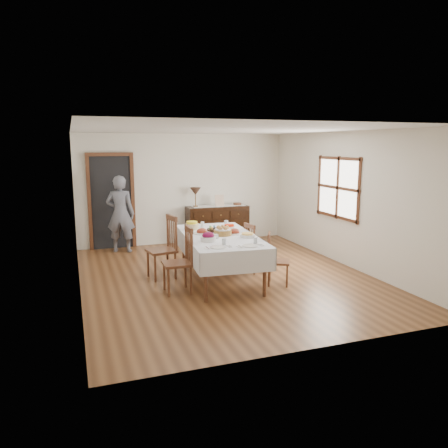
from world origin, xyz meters
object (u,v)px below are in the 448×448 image
object	(u,v)px
table_lamp	(195,192)
chair_right_near	(276,259)
person	(120,211)
chair_left_near	(180,259)
dining_table	(220,241)
sideboard	(217,224)
chair_left_far	(164,247)
chair_right_far	(255,247)

from	to	relation	value
table_lamp	chair_right_near	bearing A→B (deg)	-82.81
person	chair_left_near	bearing A→B (deg)	120.58
dining_table	sideboard	bearing A→B (deg)	77.03
sideboard	table_lamp	distance (m)	0.96
dining_table	table_lamp	distance (m)	2.98
chair_right_near	person	distance (m)	3.93
person	table_lamp	world-z (taller)	person
chair_left_far	table_lamp	world-z (taller)	table_lamp
person	table_lamp	size ratio (longest dim) A/B	3.94
chair_left_far	chair_right_near	world-z (taller)	chair_left_far
sideboard	person	size ratio (longest dim) A/B	0.82
chair_left_far	chair_left_near	bearing A→B (deg)	-3.66
chair_right_near	sideboard	distance (m)	3.40
dining_table	person	size ratio (longest dim) A/B	1.34
sideboard	person	bearing A→B (deg)	-175.43
chair_right_near	table_lamp	bearing A→B (deg)	35.26
chair_left_near	table_lamp	xyz separation A→B (m)	(1.18, 3.28, 0.71)
person	chair_right_near	bearing A→B (deg)	144.05
chair_left_far	table_lamp	distance (m)	2.82
chair_right_far	chair_right_near	bearing A→B (deg)	174.44
chair_left_near	table_lamp	distance (m)	3.56
sideboard	person	world-z (taller)	person
chair_right_near	person	world-z (taller)	person
chair_left_far	person	world-z (taller)	person
dining_table	sideboard	distance (m)	3.02
chair_left_near	person	world-z (taller)	person
chair_right_far	sideboard	size ratio (longest dim) A/B	0.62
chair_right_far	person	bearing A→B (deg)	34.34
table_lamp	chair_left_far	bearing A→B (deg)	-117.50
sideboard	chair_left_far	bearing A→B (deg)	-126.90
chair_right_near	table_lamp	size ratio (longest dim) A/B	1.93
person	table_lamp	bearing A→B (deg)	-153.22
chair_right_near	chair_right_far	xyz separation A→B (m)	(-0.03, 0.81, 0.01)
dining_table	chair_left_far	world-z (taller)	chair_left_far
chair_right_near	person	size ratio (longest dim) A/B	0.49
table_lamp	sideboard	bearing A→B (deg)	-4.36
dining_table	chair_right_near	world-z (taller)	chair_right_near
chair_left_near	chair_right_near	bearing A→B (deg)	85.35
dining_table	chair_right_near	bearing A→B (deg)	-28.45
chair_left_near	table_lamp	world-z (taller)	table_lamp
chair_left_near	chair_left_far	world-z (taller)	chair_left_far
chair_right_far	sideboard	world-z (taller)	chair_right_far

